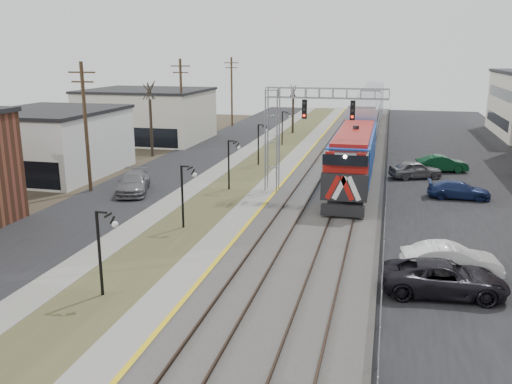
% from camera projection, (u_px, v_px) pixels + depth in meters
% --- Properties ---
extents(street_west, '(7.00, 120.00, 0.04)m').
position_uv_depth(street_west, '(174.00, 168.00, 51.51)').
color(street_west, black).
rests_on(street_west, ground).
extents(sidewalk, '(2.00, 120.00, 0.08)m').
position_uv_depth(sidewalk, '(220.00, 170.00, 50.47)').
color(sidewalk, gray).
rests_on(sidewalk, ground).
extents(grass_median, '(4.00, 120.00, 0.06)m').
position_uv_depth(grass_median, '(251.00, 171.00, 49.78)').
color(grass_median, '#434B28').
rests_on(grass_median, ground).
extents(platform, '(2.00, 120.00, 0.24)m').
position_uv_depth(platform, '(283.00, 172.00, 49.07)').
color(platform, gray).
rests_on(platform, ground).
extents(ballast_bed, '(8.00, 120.00, 0.20)m').
position_uv_depth(ballast_bed, '(338.00, 175.00, 47.92)').
color(ballast_bed, '#595651').
rests_on(ballast_bed, ground).
extents(parking_lot, '(16.00, 120.00, 0.04)m').
position_uv_depth(parking_lot, '(482.00, 184.00, 45.18)').
color(parking_lot, black).
rests_on(parking_lot, ground).
extents(platform_edge, '(0.24, 120.00, 0.01)m').
position_uv_depth(platform_edge, '(292.00, 171.00, 48.83)').
color(platform_edge, gold).
rests_on(platform_edge, platform).
extents(track_near, '(1.58, 120.00, 0.15)m').
position_uv_depth(track_near, '(316.00, 172.00, 48.34)').
color(track_near, '#2D2119').
rests_on(track_near, ballast_bed).
extents(track_far, '(1.58, 120.00, 0.15)m').
position_uv_depth(track_far, '(355.00, 174.00, 47.53)').
color(track_far, '#2D2119').
rests_on(track_far, ballast_bed).
extents(train, '(3.00, 63.05, 5.33)m').
position_uv_depth(train, '(367.00, 119.00, 65.49)').
color(train, '#1647B7').
rests_on(train, ground).
extents(signal_gantry, '(9.00, 1.07, 8.15)m').
position_uv_depth(signal_gantry, '(295.00, 122.00, 40.60)').
color(signal_gantry, gray).
rests_on(signal_gantry, ground).
extents(lampposts, '(0.14, 62.14, 4.00)m').
position_uv_depth(lampposts, '(184.00, 196.00, 33.57)').
color(lampposts, black).
rests_on(lampposts, ground).
extents(utility_poles, '(0.28, 80.28, 10.00)m').
position_uv_depth(utility_poles, '(86.00, 128.00, 41.55)').
color(utility_poles, '#4C3823').
rests_on(utility_poles, ground).
extents(fence, '(0.04, 120.00, 1.60)m').
position_uv_depth(fence, '(387.00, 170.00, 46.78)').
color(fence, gray).
rests_on(fence, ground).
extents(buildings_west, '(14.00, 67.00, 7.00)m').
position_uv_depth(buildings_west, '(9.00, 152.00, 42.80)').
color(buildings_west, beige).
rests_on(buildings_west, ground).
extents(bare_trees, '(12.30, 42.30, 5.95)m').
position_uv_depth(bare_trees, '(177.00, 133.00, 54.79)').
color(bare_trees, '#382D23').
rests_on(bare_trees, ground).
extents(car_lot_b, '(4.89, 2.26, 1.55)m').
position_uv_depth(car_lot_b, '(451.00, 261.00, 26.42)').
color(car_lot_b, white).
rests_on(car_lot_b, ground).
extents(car_lot_c, '(5.70, 2.98, 1.53)m').
position_uv_depth(car_lot_c, '(444.00, 279.00, 24.32)').
color(car_lot_c, black).
rests_on(car_lot_c, ground).
extents(car_lot_d, '(4.53, 1.85, 1.31)m').
position_uv_depth(car_lot_d, '(459.00, 190.00, 40.44)').
color(car_lot_d, navy).
rests_on(car_lot_d, ground).
extents(car_lot_e, '(4.83, 3.35, 1.53)m').
position_uv_depth(car_lot_e, '(415.00, 170.00, 46.93)').
color(car_lot_e, slate).
rests_on(car_lot_e, ground).
extents(car_lot_f, '(4.76, 2.48, 1.49)m').
position_uv_depth(car_lot_f, '(442.00, 164.00, 49.47)').
color(car_lot_f, '#0C4020').
rests_on(car_lot_f, ground).
extents(car_street_b, '(3.84, 5.84, 1.57)m').
position_uv_depth(car_street_b, '(133.00, 183.00, 42.06)').
color(car_street_b, slate).
rests_on(car_street_b, ground).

